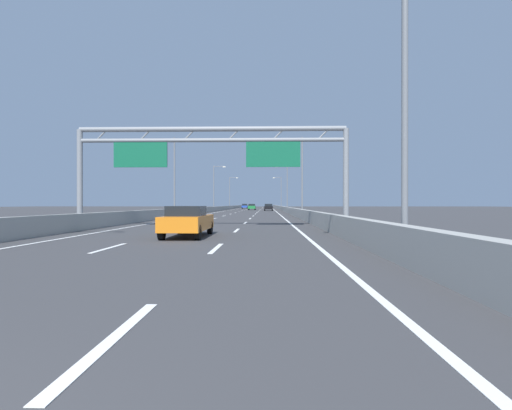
{
  "coord_description": "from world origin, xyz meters",
  "views": [
    {
      "loc": [
        3.49,
        -0.88,
        1.49
      ],
      "look_at": [
        1.01,
        89.87,
        1.22
      ],
      "focal_mm": 28.35,
      "sensor_mm": 36.0,
      "label": 1
    }
  ],
  "objects_px": {
    "streetlamp_right_far": "(286,185)",
    "streetlamp_right_distant": "(280,191)",
    "streetlamp_left_mid": "(176,171)",
    "streetlamp_left_far": "(215,185)",
    "sign_gantry": "(211,151)",
    "black_car": "(269,207)",
    "blue_car": "(245,206)",
    "green_car": "(252,207)",
    "streetlamp_left_distant": "(230,191)",
    "streetlamp_right_mid": "(300,171)",
    "orange_car": "(188,221)",
    "streetlamp_right_near": "(397,76)"
  },
  "relations": [
    {
      "from": "streetlamp_left_mid",
      "to": "streetlamp_left_far",
      "type": "distance_m",
      "value": 35.99
    },
    {
      "from": "streetlamp_right_mid",
      "to": "streetlamp_right_distant",
      "type": "bearing_deg",
      "value": 90.0
    },
    {
      "from": "orange_car",
      "to": "green_car",
      "type": "relative_size",
      "value": 1.04
    },
    {
      "from": "streetlamp_left_far",
      "to": "streetlamp_right_distant",
      "type": "height_order",
      "value": "same"
    },
    {
      "from": "streetlamp_right_far",
      "to": "streetlamp_right_distant",
      "type": "xyz_separation_m",
      "value": [
        0.0,
        35.99,
        0.0
      ]
    },
    {
      "from": "sign_gantry",
      "to": "streetlamp_right_mid",
      "type": "relative_size",
      "value": 1.81
    },
    {
      "from": "streetlamp_right_near",
      "to": "black_car",
      "type": "xyz_separation_m",
      "value": [
        -3.66,
        74.77,
        -4.64
      ]
    },
    {
      "from": "streetlamp_right_near",
      "to": "black_car",
      "type": "height_order",
      "value": "streetlamp_right_near"
    },
    {
      "from": "sign_gantry",
      "to": "streetlamp_left_mid",
      "type": "bearing_deg",
      "value": 107.74
    },
    {
      "from": "blue_car",
      "to": "green_car",
      "type": "bearing_deg",
      "value": -83.34
    },
    {
      "from": "streetlamp_left_mid",
      "to": "streetlamp_right_far",
      "type": "relative_size",
      "value": 1.0
    },
    {
      "from": "streetlamp_left_mid",
      "to": "streetlamp_left_far",
      "type": "height_order",
      "value": "same"
    },
    {
      "from": "sign_gantry",
      "to": "streetlamp_right_distant",
      "type": "xyz_separation_m",
      "value": [
        7.54,
        95.09,
        0.55
      ]
    },
    {
      "from": "streetlamp_right_far",
      "to": "streetlamp_left_far",
      "type": "bearing_deg",
      "value": 180.0
    },
    {
      "from": "orange_car",
      "to": "streetlamp_left_distant",
      "type": "bearing_deg",
      "value": 94.13
    },
    {
      "from": "streetlamp_left_far",
      "to": "black_car",
      "type": "height_order",
      "value": "streetlamp_left_far"
    },
    {
      "from": "streetlamp_right_far",
      "to": "streetlamp_left_distant",
      "type": "xyz_separation_m",
      "value": [
        -14.93,
        35.99,
        0.0
      ]
    },
    {
      "from": "blue_car",
      "to": "green_car",
      "type": "height_order",
      "value": "blue_car"
    },
    {
      "from": "streetlamp_right_mid",
      "to": "streetlamp_right_near",
      "type": "bearing_deg",
      "value": -90.0
    },
    {
      "from": "streetlamp_left_distant",
      "to": "sign_gantry",
      "type": "bearing_deg",
      "value": -85.55
    },
    {
      "from": "streetlamp_right_mid",
      "to": "streetlamp_left_distant",
      "type": "bearing_deg",
      "value": 101.72
    },
    {
      "from": "sign_gantry",
      "to": "black_car",
      "type": "xyz_separation_m",
      "value": [
        3.88,
        61.89,
        -4.08
      ]
    },
    {
      "from": "blue_car",
      "to": "orange_car",
      "type": "relative_size",
      "value": 0.94
    },
    {
      "from": "streetlamp_left_far",
      "to": "green_car",
      "type": "xyz_separation_m",
      "value": [
        7.26,
        13.92,
        -4.64
      ]
    },
    {
      "from": "streetlamp_right_near",
      "to": "streetlamp_left_far",
      "type": "distance_m",
      "value": 73.52
    },
    {
      "from": "streetlamp_right_mid",
      "to": "orange_car",
      "type": "xyz_separation_m",
      "value": [
        -7.54,
        -30.38,
        -4.68
      ]
    },
    {
      "from": "streetlamp_left_distant",
      "to": "orange_car",
      "type": "xyz_separation_m",
      "value": [
        7.39,
        -102.36,
        -4.68
      ]
    },
    {
      "from": "streetlamp_left_distant",
      "to": "streetlamp_right_distant",
      "type": "distance_m",
      "value": 14.93
    },
    {
      "from": "streetlamp_left_mid",
      "to": "black_car",
      "type": "bearing_deg",
      "value": 73.79
    },
    {
      "from": "sign_gantry",
      "to": "streetlamp_left_far",
      "type": "xyz_separation_m",
      "value": [
        -7.39,
        59.1,
        0.55
      ]
    },
    {
      "from": "streetlamp_left_mid",
      "to": "black_car",
      "type": "distance_m",
      "value": 40.65
    },
    {
      "from": "streetlamp_left_mid",
      "to": "streetlamp_left_distant",
      "type": "bearing_deg",
      "value": 90.0
    },
    {
      "from": "blue_car",
      "to": "orange_car",
      "type": "height_order",
      "value": "blue_car"
    },
    {
      "from": "streetlamp_right_near",
      "to": "blue_car",
      "type": "distance_m",
      "value": 114.96
    },
    {
      "from": "streetlamp_left_distant",
      "to": "orange_car",
      "type": "relative_size",
      "value": 2.05
    },
    {
      "from": "streetlamp_right_near",
      "to": "streetlamp_right_far",
      "type": "xyz_separation_m",
      "value": [
        0.0,
        71.99,
        0.0
      ]
    },
    {
      "from": "streetlamp_right_mid",
      "to": "green_car",
      "type": "distance_m",
      "value": 50.71
    },
    {
      "from": "streetlamp_right_far",
      "to": "streetlamp_right_distant",
      "type": "distance_m",
      "value": 35.99
    },
    {
      "from": "sign_gantry",
      "to": "streetlamp_right_near",
      "type": "relative_size",
      "value": 1.81
    },
    {
      "from": "blue_car",
      "to": "black_car",
      "type": "bearing_deg",
      "value": -79.51
    },
    {
      "from": "sign_gantry",
      "to": "orange_car",
      "type": "height_order",
      "value": "sign_gantry"
    },
    {
      "from": "sign_gantry",
      "to": "streetlamp_right_near",
      "type": "xyz_separation_m",
      "value": [
        7.54,
        -12.89,
        0.55
      ]
    },
    {
      "from": "sign_gantry",
      "to": "orange_car",
      "type": "relative_size",
      "value": 3.71
    },
    {
      "from": "streetlamp_left_distant",
      "to": "blue_car",
      "type": "bearing_deg",
      "value": 58.21
    },
    {
      "from": "green_car",
      "to": "streetlamp_right_far",
      "type": "bearing_deg",
      "value": -61.16
    },
    {
      "from": "streetlamp_left_mid",
      "to": "streetlamp_left_distant",
      "type": "height_order",
      "value": "same"
    },
    {
      "from": "streetlamp_right_mid",
      "to": "green_car",
      "type": "height_order",
      "value": "streetlamp_right_mid"
    },
    {
      "from": "streetlamp_right_near",
      "to": "black_car",
      "type": "bearing_deg",
      "value": 92.8
    },
    {
      "from": "sign_gantry",
      "to": "streetlamp_right_far",
      "type": "distance_m",
      "value": 59.58
    },
    {
      "from": "streetlamp_right_near",
      "to": "streetlamp_right_far",
      "type": "distance_m",
      "value": 71.99
    }
  ]
}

